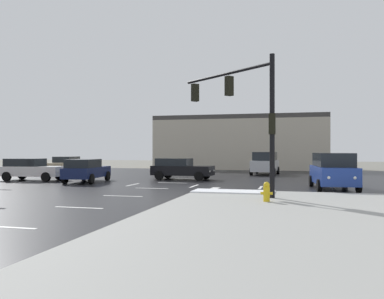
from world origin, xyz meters
name	(u,v)px	position (x,y,z in m)	size (l,w,h in m)	color
ground_plane	(163,186)	(0.00, 0.00, 0.00)	(120.00, 120.00, 0.00)	slate
road_asphalt	(163,186)	(0.00, 0.00, 0.01)	(44.00, 44.00, 0.02)	black
snow_strip_curbside	(233,191)	(5.00, -4.00, 0.17)	(4.00, 1.60, 0.06)	white
lane_markings	(175,188)	(1.20, -1.38, 0.02)	(36.15, 36.15, 0.01)	silver
traffic_signal_mast	(244,105)	(5.64, -4.88, 4.34)	(4.99, 4.23, 6.23)	black
fire_hydrant	(267,192)	(6.84, -7.32, 0.54)	(0.48, 0.26, 0.79)	gold
strip_building_background	(241,143)	(1.73, 24.38, 3.11)	(19.62, 8.00, 6.21)	#BCB29E
suv_silver	(265,163)	(5.35, 12.95, 1.09)	(2.41, 4.93, 2.03)	#B7BABF
suv_blue	(333,170)	(10.01, -0.01, 1.09)	(2.51, 4.96, 2.03)	navy
sedan_tan	(64,165)	(-13.30, 10.27, 0.85)	(2.36, 4.66, 1.58)	tan
sedan_white	(31,169)	(-10.54, 1.58, 0.85)	(4.61, 2.21, 1.58)	white
sedan_navy	(86,170)	(-5.88, 1.11, 0.85)	(2.43, 4.68, 1.58)	#141E47
sedan_black	(180,168)	(-0.33, 5.13, 0.85)	(4.62, 2.23, 1.58)	black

